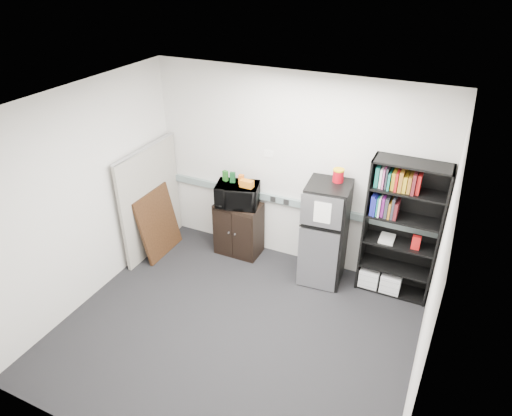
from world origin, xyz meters
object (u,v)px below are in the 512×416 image
Objects in this scene: cabinet at (239,229)px; refrigerator at (325,234)px; microwave at (237,195)px; cubicle_partition at (151,200)px; bookshelf at (400,227)px.

cabinet is 1.35m from refrigerator.
refrigerator is (1.31, -0.06, -0.25)m from microwave.
refrigerator is (2.51, 0.34, -0.09)m from cubicle_partition.
cabinet is 1.37× the size of microwave.
cubicle_partition reaches higher than refrigerator.
cabinet is at bearing -178.30° from bookshelf.
bookshelf is 1.14× the size of cubicle_partition.
cubicle_partition is 2.01× the size of cabinet.
cubicle_partition reaches higher than cabinet.
bookshelf is at bearing 8.13° from cubicle_partition.
bookshelf is 2.29× the size of cabinet.
bookshelf is 2.28m from cabinet.
bookshelf is 3.45m from cubicle_partition.
bookshelf reaches higher than cabinet.
refrigerator reaches higher than cabinet.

